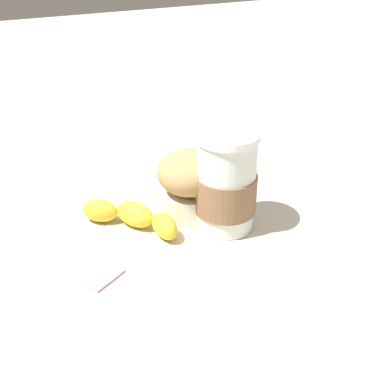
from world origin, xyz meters
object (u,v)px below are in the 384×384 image
(muffin, at_px, (190,182))
(sugar_packet, at_px, (102,276))
(coffee_cup, at_px, (226,184))
(banana, at_px, (133,216))

(muffin, xyz_separation_m, sugar_packet, (0.16, 0.09, -0.05))
(coffee_cup, bearing_deg, banana, -19.76)
(coffee_cup, bearing_deg, muffin, -49.03)
(muffin, bearing_deg, banana, -0.94)
(sugar_packet, bearing_deg, coffee_cup, -165.63)
(coffee_cup, xyz_separation_m, banana, (0.12, -0.04, -0.05))
(muffin, height_order, sugar_packet, muffin)
(coffee_cup, bearing_deg, sugar_packet, 14.37)
(coffee_cup, distance_m, muffin, 0.06)
(muffin, xyz_separation_m, banana, (0.09, -0.00, -0.04))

